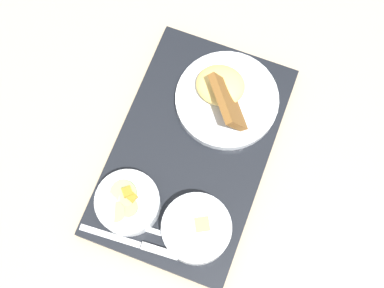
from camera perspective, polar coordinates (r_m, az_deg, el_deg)
The scene contains 7 objects.
ground_plane at distance 0.99m, azimuth 0.00°, elevation -0.84°, with size 4.00×4.00×0.00m, color tan.
serving_tray at distance 0.98m, azimuth 0.00°, elevation -0.68°, with size 0.45×0.30×0.02m.
bowl_salad at distance 0.93m, azimuth -6.86°, elevation -6.22°, with size 0.11×0.11×0.06m.
bowl_soup at distance 0.91m, azimuth 0.48°, elevation -9.02°, with size 0.12×0.12×0.05m.
plate_main at distance 0.99m, azimuth 3.62°, elevation 5.04°, with size 0.19×0.19×0.09m.
knife at distance 0.94m, azimuth -4.86°, elevation -10.90°, with size 0.01×0.18×0.01m.
spoon at distance 0.94m, azimuth -5.33°, elevation -8.90°, with size 0.04×0.13×0.01m.
Camera 1 is at (-0.27, -0.08, 0.95)m, focal length 50.00 mm.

